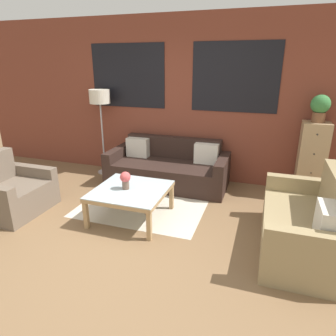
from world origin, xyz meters
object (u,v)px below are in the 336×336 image
object	(u,v)px
couch_dark	(168,169)
coffee_table	(131,193)
drawer_cabinet	(311,160)
flower_vase	(125,179)
settee_vintage	(306,226)
potted_plant	(320,107)
armchair_corner	(12,193)
floor_lamp	(100,101)

from	to	relation	value
couch_dark	coffee_table	xyz separation A→B (m)	(-0.09, -1.33, 0.09)
drawer_cabinet	flower_vase	xyz separation A→B (m)	(-2.41, -1.58, -0.02)
flower_vase	settee_vintage	bearing A→B (deg)	-1.34
potted_plant	armchair_corner	bearing A→B (deg)	-154.74
floor_lamp	flower_vase	bearing A→B (deg)	-51.43
armchair_corner	potted_plant	xyz separation A→B (m)	(4.05, 1.91, 1.14)
settee_vintage	flower_vase	distance (m)	2.24
settee_vintage	drawer_cabinet	xyz separation A→B (m)	(0.18, 1.64, 0.28)
settee_vintage	flower_vase	xyz separation A→B (m)	(-2.23, 0.05, 0.26)
settee_vintage	floor_lamp	world-z (taller)	floor_lamp
settee_vintage	floor_lamp	bearing A→B (deg)	155.48
settee_vintage	armchair_corner	world-z (taller)	settee_vintage
settee_vintage	flower_vase	world-z (taller)	settee_vintage
coffee_table	drawer_cabinet	distance (m)	2.83
settee_vintage	floor_lamp	xyz separation A→B (m)	(-3.44, 1.57, 1.06)
armchair_corner	coffee_table	world-z (taller)	armchair_corner
coffee_table	settee_vintage	bearing A→B (deg)	-1.83
armchair_corner	floor_lamp	distance (m)	2.18
flower_vase	floor_lamp	bearing A→B (deg)	128.57
potted_plant	flower_vase	world-z (taller)	potted_plant
couch_dark	flower_vase	xyz separation A→B (m)	(-0.15, -1.35, 0.29)
potted_plant	flower_vase	size ratio (longest dim) A/B	1.68
couch_dark	floor_lamp	xyz separation A→B (m)	(-1.36, 0.17, 1.09)
coffee_table	flower_vase	xyz separation A→B (m)	(-0.06, -0.02, 0.20)
drawer_cabinet	potted_plant	size ratio (longest dim) A/B	2.94
settee_vintage	armchair_corner	size ratio (longest dim) A/B	1.66
armchair_corner	drawer_cabinet	xyz separation A→B (m)	(4.05, 1.91, 0.32)
flower_vase	couch_dark	bearing A→B (deg)	83.69
settee_vintage	coffee_table	world-z (taller)	settee_vintage
settee_vintage	potted_plant	bearing A→B (deg)	83.58
coffee_table	flower_vase	size ratio (longest dim) A/B	3.92
settee_vintage	flower_vase	size ratio (longest dim) A/B	6.45
floor_lamp	drawer_cabinet	size ratio (longest dim) A/B	1.33
couch_dark	drawer_cabinet	world-z (taller)	drawer_cabinet
coffee_table	flower_vase	world-z (taller)	flower_vase
floor_lamp	flower_vase	distance (m)	2.10
armchair_corner	floor_lamp	xyz separation A→B (m)	(0.43, 1.84, 1.09)
settee_vintage	potted_plant	distance (m)	1.98
coffee_table	potted_plant	size ratio (longest dim) A/B	2.33
potted_plant	floor_lamp	bearing A→B (deg)	-178.92
drawer_cabinet	flower_vase	world-z (taller)	drawer_cabinet
couch_dark	floor_lamp	size ratio (longest dim) A/B	1.30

